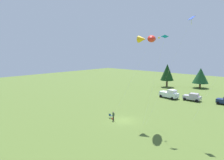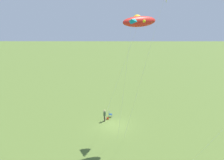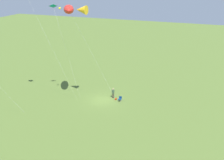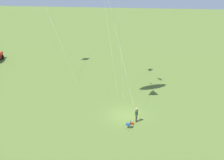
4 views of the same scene
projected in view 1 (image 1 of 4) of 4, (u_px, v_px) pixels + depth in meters
The scene contains 9 objects.
ground_plane at pixel (124, 120), 39.38m from camera, with size 160.00×160.00×0.00m, color #526A2C.
person_kite_flyer at pixel (113, 115), 39.21m from camera, with size 0.57×0.40×1.74m.
folding_chair at pixel (110, 115), 40.79m from camera, with size 0.52×0.52×0.82m.
backpack_on_grass at pixel (112, 119), 40.06m from camera, with size 0.32×0.22×0.22m, color #A8260C.
truck_white_pickup at pixel (169, 94), 57.26m from camera, with size 5.24×3.01×2.34m.
car_silver_compact at pixel (192, 97), 54.46m from camera, with size 4.27×2.35×1.89m.
kite_large_fish at pixel (149, 39), 37.29m from camera, with size 6.95×6.53×15.13m.
kite_diamond_blue at pixel (189, 24), 33.86m from camera, with size 6.31×3.81×17.82m.
kite_delta_teal at pixel (165, 37), 34.01m from camera, with size 3.58×1.76×15.11m.
Camera 1 is at (24.16, -29.38, 12.71)m, focal length 35.00 mm.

